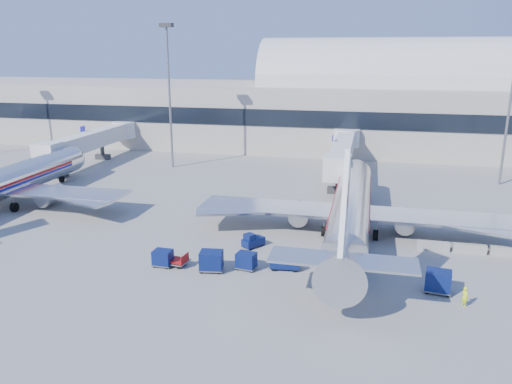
% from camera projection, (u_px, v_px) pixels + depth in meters
% --- Properties ---
extents(ground, '(260.00, 260.00, 0.00)m').
position_uv_depth(ground, '(246.00, 242.00, 49.99)').
color(ground, gray).
rests_on(ground, ground).
extents(terminal, '(170.00, 28.15, 21.00)m').
position_uv_depth(terminal, '(248.00, 106.00, 103.34)').
color(terminal, '#B2AA9E').
rests_on(terminal, ground).
extents(airliner_main, '(32.00, 37.26, 12.07)m').
position_uv_depth(airliner_main, '(351.00, 208.00, 51.27)').
color(airliner_main, silver).
rests_on(airliner_main, ground).
extents(jetbridge_near, '(4.40, 27.50, 6.25)m').
position_uv_depth(jetbridge_near, '(343.00, 150.00, 76.18)').
color(jetbridge_near, silver).
rests_on(jetbridge_near, ground).
extents(jetbridge_mid, '(4.40, 27.50, 6.25)m').
position_uv_depth(jetbridge_mid, '(95.00, 139.00, 85.19)').
color(jetbridge_mid, silver).
rests_on(jetbridge_mid, ground).
extents(mast_west, '(2.00, 1.20, 22.60)m').
position_uv_depth(mast_west, '(169.00, 75.00, 78.38)').
color(mast_west, slate).
rests_on(mast_west, ground).
extents(barrier_near, '(3.00, 0.55, 0.90)m').
position_uv_depth(barrier_near, '(433.00, 246.00, 47.88)').
color(barrier_near, '#9E9E96').
rests_on(barrier_near, ground).
extents(barrier_mid, '(3.00, 0.55, 0.90)m').
position_uv_depth(barrier_mid, '(470.00, 249.00, 47.17)').
color(barrier_mid, '#9E9E96').
rests_on(barrier_mid, ground).
extents(barrier_far, '(3.00, 0.55, 0.90)m').
position_uv_depth(barrier_far, '(507.00, 252.00, 46.46)').
color(barrier_far, '#9E9E96').
rests_on(barrier_far, ground).
extents(tug_lead, '(2.71, 1.55, 1.69)m').
position_uv_depth(tug_lead, '(284.00, 261.00, 43.70)').
color(tug_lead, '#091548').
rests_on(tug_lead, ground).
extents(tug_right, '(2.13, 1.21, 1.33)m').
position_uv_depth(tug_right, '(357.00, 255.00, 45.42)').
color(tug_right, '#091548').
rests_on(tug_right, ground).
extents(tug_left, '(2.18, 2.45, 1.44)m').
position_uv_depth(tug_left, '(253.00, 241.00, 48.61)').
color(tug_left, '#091548').
rests_on(tug_left, ground).
extents(cart_train_a, '(1.90, 1.56, 1.51)m').
position_uv_depth(cart_train_a, '(246.00, 261.00, 43.64)').
color(cart_train_a, '#091548').
rests_on(cart_train_a, ground).
extents(cart_train_b, '(2.24, 1.82, 1.81)m').
position_uv_depth(cart_train_b, '(211.00, 261.00, 43.24)').
color(cart_train_b, '#091548').
rests_on(cart_train_b, ground).
extents(cart_train_c, '(1.76, 1.37, 1.50)m').
position_uv_depth(cart_train_c, '(163.00, 258.00, 44.25)').
color(cart_train_c, '#091548').
rests_on(cart_train_c, ground).
extents(cart_solo_near, '(2.23, 1.96, 1.64)m').
position_uv_depth(cart_solo_near, '(331.00, 278.00, 40.15)').
color(cart_solo_near, '#091548').
rests_on(cart_solo_near, ground).
extents(cart_solo_far, '(2.25, 1.84, 1.80)m').
position_uv_depth(cart_solo_far, '(438.00, 281.00, 39.40)').
color(cart_solo_far, '#091548').
rests_on(cart_solo_far, ground).
extents(cart_open_red, '(2.32, 1.77, 0.57)m').
position_uv_depth(cart_open_red, '(175.00, 261.00, 44.50)').
color(cart_open_red, slate).
rests_on(cart_open_red, ground).
extents(ramp_worker, '(0.62, 0.68, 1.57)m').
position_uv_depth(ramp_worker, '(465.00, 296.00, 37.31)').
color(ramp_worker, '#BAD916').
rests_on(ramp_worker, ground).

